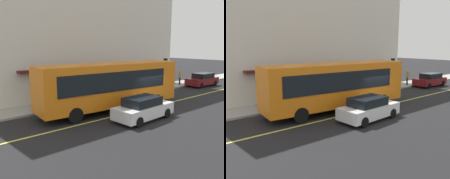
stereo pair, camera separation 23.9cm
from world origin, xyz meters
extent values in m
plane|color=black|center=(0.00, 0.00, 0.00)|extent=(120.00, 120.00, 0.00)
cube|color=#9E9B93|center=(0.00, 5.02, 0.07)|extent=(80.00, 2.63, 0.15)
cube|color=#D8D14C|center=(0.00, 0.00, 0.00)|extent=(36.00, 0.16, 0.01)
cube|color=silver|center=(-0.02, 11.80, 7.70)|extent=(21.95, 10.93, 15.40)
cube|color=#4C1919|center=(-0.02, 6.09, 2.80)|extent=(15.37, 0.70, 0.20)
cube|color=black|center=(-0.02, 6.31, 1.50)|extent=(13.17, 0.08, 2.00)
cube|color=orange|center=(-2.65, 1.29, 2.00)|extent=(11.16, 3.37, 3.00)
cube|color=black|center=(2.78, 0.86, 2.36)|extent=(0.29, 2.10, 1.80)
cube|color=black|center=(-2.85, 2.58, 2.36)|extent=(8.78, 0.76, 1.32)
cube|color=black|center=(-3.05, 0.05, 2.36)|extent=(8.78, 0.76, 1.32)
cube|color=#0CF259|center=(2.85, 0.85, 3.25)|extent=(0.23, 1.90, 0.36)
cube|color=#2D2D33|center=(2.88, 0.85, 0.75)|extent=(0.35, 2.41, 0.40)
cylinder|color=black|center=(0.95, 2.14, 0.50)|extent=(1.02, 0.38, 1.00)
cylinder|color=black|center=(0.77, -0.11, 0.50)|extent=(1.02, 0.38, 1.00)
cylinder|color=black|center=(-6.07, 2.70, 0.50)|extent=(1.02, 0.38, 1.00)
cylinder|color=black|center=(-6.25, 0.45, 0.50)|extent=(1.02, 0.38, 1.00)
cylinder|color=#2D2D33|center=(7.59, 4.16, 1.75)|extent=(0.12, 0.12, 3.20)
cube|color=black|center=(7.59, 4.36, 2.90)|extent=(0.30, 0.30, 0.90)
sphere|color=red|center=(7.59, 4.53, 3.17)|extent=(0.18, 0.18, 0.18)
sphere|color=orange|center=(7.59, 4.53, 2.90)|extent=(0.18, 0.18, 0.18)
sphere|color=green|center=(7.59, 4.53, 2.63)|extent=(0.18, 0.18, 0.18)
cube|color=white|center=(-2.42, -1.74, 0.60)|extent=(4.40, 2.04, 0.75)
cube|color=black|center=(-2.57, -1.75, 1.25)|extent=(2.49, 1.65, 0.55)
cylinder|color=black|center=(-1.05, -0.84, 0.32)|extent=(0.65, 0.26, 0.64)
cylinder|color=black|center=(-0.96, -2.48, 0.32)|extent=(0.65, 0.26, 0.64)
cylinder|color=black|center=(-3.88, -1.00, 0.32)|extent=(0.65, 0.26, 0.64)
cylinder|color=black|center=(-3.79, -2.64, 0.32)|extent=(0.65, 0.26, 0.64)
cube|color=maroon|center=(12.43, 2.69, 0.60)|extent=(4.36, 1.96, 0.75)
cube|color=black|center=(12.58, 2.69, 1.25)|extent=(2.46, 1.60, 0.55)
cylinder|color=black|center=(10.98, 1.93, 0.32)|extent=(0.65, 0.24, 0.64)
cylinder|color=black|center=(11.05, 3.57, 0.32)|extent=(0.65, 0.24, 0.64)
cylinder|color=black|center=(13.82, 1.82, 0.32)|extent=(0.65, 0.24, 0.64)
cylinder|color=black|center=(13.88, 3.46, 0.32)|extent=(0.65, 0.24, 0.64)
cylinder|color=black|center=(-2.47, 5.06, 0.58)|extent=(0.18, 0.18, 0.86)
cylinder|color=#3F3F47|center=(-2.47, 5.06, 1.36)|extent=(0.34, 0.34, 0.68)
sphere|color=tan|center=(-2.47, 5.06, 1.82)|extent=(0.24, 0.24, 0.24)
cylinder|color=black|center=(10.55, 4.49, 0.58)|extent=(0.18, 0.18, 0.85)
cylinder|color=#B28C33|center=(10.55, 4.49, 1.34)|extent=(0.34, 0.34, 0.67)
sphere|color=tan|center=(10.55, 4.49, 1.80)|extent=(0.24, 0.24, 0.24)
camera|label=1|loc=(-13.89, -12.21, 4.86)|focal=39.10mm
camera|label=2|loc=(-13.70, -12.37, 4.86)|focal=39.10mm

